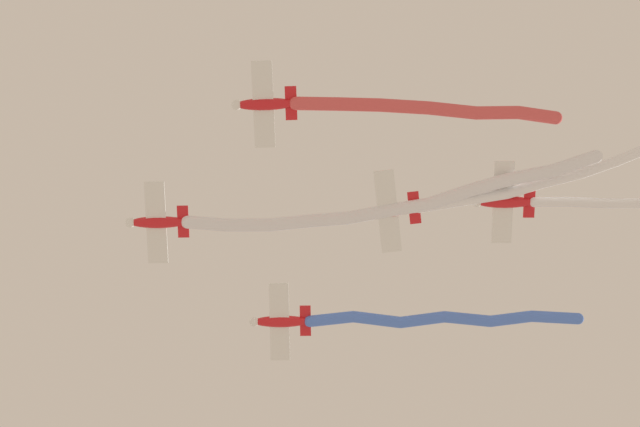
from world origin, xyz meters
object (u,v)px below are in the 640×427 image
Objects in this scene: airplane_slot at (388,211)px; airplane_trail at (503,202)px; airplane_left_wing at (264,104)px; airplane_right_wing at (280,321)px; airplane_lead at (157,222)px.

airplane_trail is (7.26, -3.75, 0.60)m from airplane_slot.
airplane_trail reaches higher than airplane_slot.
airplane_trail is (18.27, -0.22, 0.80)m from airplane_left_wing.
airplane_slot is 8.19m from airplane_trail.
airplane_left_wing is 16.36m from airplane_right_wing.
airplane_left_wing is 18.29m from airplane_trail.
airplane_right_wing is 18.27m from airplane_trail.
airplane_slot is (14.54, -7.47, -0.20)m from airplane_lead.
airplane_right_wing reaches higher than airplane_left_wing.
airplane_slot reaches higher than airplane_left_wing.
airplane_right_wing is 1.00× the size of airplane_trail.
airplane_trail is at bearing 177.47° from airplane_lead.
airplane_lead is 11.56m from airplane_left_wing.
airplane_left_wing is (3.53, -11.00, -0.40)m from airplane_lead.
airplane_right_wing is at bearing -41.46° from airplane_slot.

